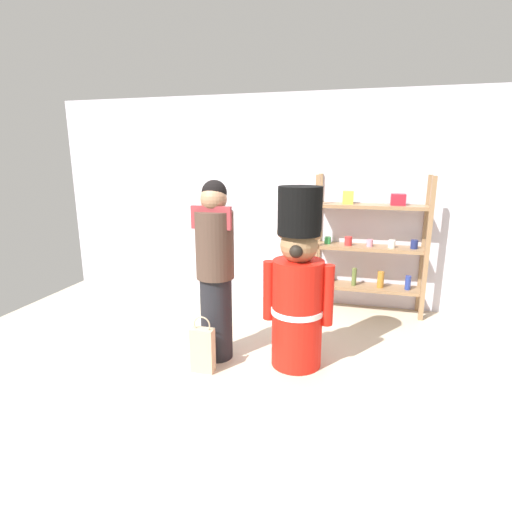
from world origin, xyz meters
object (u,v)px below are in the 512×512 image
merchandise_shelf (370,245)px  teddy_bear_guard (298,287)px  shopping_bag (203,349)px  person_shopper (215,268)px

merchandise_shelf → teddy_bear_guard: merchandise_shelf is taller
teddy_bear_guard → shopping_bag: (-0.77, -0.34, -0.53)m
person_shopper → shopping_bag: size_ratio=3.20×
merchandise_shelf → teddy_bear_guard: (-0.62, -1.53, -0.08)m
shopping_bag → person_shopper: bearing=84.9°
merchandise_shelf → shopping_bag: merchandise_shelf is taller
teddy_bear_guard → person_shopper: person_shopper is taller
person_shopper → shopping_bag: person_shopper is taller
merchandise_shelf → person_shopper: (-1.37, -1.58, 0.05)m
person_shopper → merchandise_shelf: bearing=49.2°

